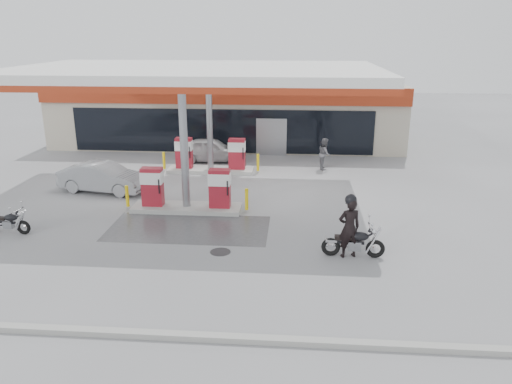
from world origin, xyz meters
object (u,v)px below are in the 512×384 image
main_motorcycle (354,243)px  parked_motorcycle (8,223)px  sedan_white (211,150)px  hatchback_silver (103,177)px  parked_car_left (84,136)px  biker_main (349,228)px  pump_island_near (186,194)px  attendant (325,154)px  pump_island_far (211,158)px

main_motorcycle → parked_motorcycle: (-12.39, 1.00, -0.06)m
main_motorcycle → sedan_white: size_ratio=0.53×
hatchback_silver → parked_car_left: size_ratio=1.00×
biker_main → parked_car_left: biker_main is taller
main_motorcycle → hatchback_silver: 12.44m
main_motorcycle → hatchback_silver: size_ratio=0.51×
pump_island_near → main_motorcycle: (6.43, -4.00, -0.24)m
main_motorcycle → biker_main: size_ratio=1.02×
pump_island_near → biker_main: bearing=-32.7°
pump_island_near → biker_main: size_ratio=2.54×
biker_main → parked_car_left: 22.02m
main_motorcycle → attendant: (-0.43, 11.00, 0.37)m
pump_island_near → hatchback_silver: (-4.35, 2.20, -0.04)m
pump_island_far → biker_main: 11.79m
pump_island_near → parked_car_left: size_ratio=1.25×
parked_motorcycle → sedan_white: (5.63, 11.20, 0.26)m
pump_island_near → pump_island_far: same height
attendant → parked_car_left: 15.95m
pump_island_far → sedan_white: bearing=98.5°
main_motorcycle → parked_motorcycle: bearing=177.0°
pump_island_far → attendant: (6.00, 1.00, 0.13)m
pump_island_near → attendant: pump_island_near is taller
pump_island_near → hatchback_silver: size_ratio=1.26×
pump_island_far → parked_car_left: (-9.26, 5.64, -0.12)m
main_motorcycle → attendant: 11.01m
parked_motorcycle → attendant: (11.96, 10.00, 0.43)m
biker_main → parked_motorcycle: (-12.20, 1.00, -0.60)m
attendant → parked_car_left: bearing=71.6°
pump_island_far → sedan_white: 2.22m
attendant → hatchback_silver: size_ratio=0.41×
main_motorcycle → sedan_white: bearing=120.6°
biker_main → attendant: size_ratio=1.20×
biker_main → sedan_white: biker_main is taller
sedan_white → hatchback_silver: size_ratio=0.96×
main_motorcycle → parked_car_left: bearing=136.7°
sedan_white → attendant: size_ratio=2.34×
main_motorcycle → hatchback_silver: (-10.78, 6.20, 0.20)m
pump_island_far → attendant: size_ratio=3.06×
main_motorcycle → biker_main: biker_main is taller
pump_island_far → parked_car_left: size_ratio=1.25×
hatchback_silver → pump_island_far: bearing=-38.5°
pump_island_far → hatchback_silver: 5.77m
parked_motorcycle → attendant: size_ratio=1.07×
parked_motorcycle → biker_main: bearing=0.1°
main_motorcycle → parked_car_left: (-15.70, 15.63, 0.12)m
pump_island_far → attendant: 6.08m
pump_island_far → attendant: bearing=9.5°
parked_car_left → pump_island_near: bearing=-153.8°
biker_main → hatchback_silver: size_ratio=0.49×
pump_island_near → pump_island_far: 6.00m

